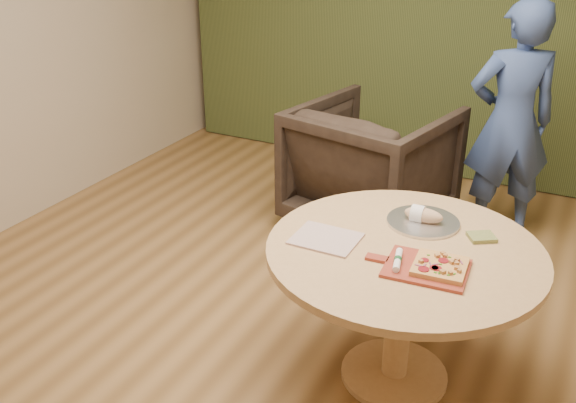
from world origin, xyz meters
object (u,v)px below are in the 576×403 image
Objects in this scene: pizza_paddle at (424,268)px; person_standing at (511,123)px; bread_roll at (422,215)px; serving_tray at (423,222)px; flatbread_pizza at (440,266)px; pedestal_table at (403,274)px; armchair at (372,161)px; cutlery_roll at (398,260)px.

person_standing reaches higher than pizza_paddle.
serving_tray is at bearing -0.00° from bread_roll.
pizza_paddle is 0.07m from flatbread_pizza.
pedestal_table is at bearing 56.97° from person_standing.
serving_tray is 1.46m from armchair.
pedestal_table is 0.29m from flatbread_pizza.
person_standing is (0.14, 1.56, 0.07)m from serving_tray.
cutlery_roll is (-0.18, -0.04, 0.00)m from flatbread_pizza.
armchair reaches higher than bread_roll.
bread_roll reaches higher than pedestal_table.
serving_tray is 1.84× the size of bread_roll.
pedestal_table is at bearing 126.83° from armchair.
pedestal_table is 3.60× the size of serving_tray.
person_standing is at bearing 85.57° from pedestal_table.
cutlery_roll is at bearing 125.11° from armchair.
person_standing is (0.14, 1.84, 0.22)m from pedestal_table.
person_standing is (0.01, 1.98, 0.07)m from pizza_paddle.
cutlery_roll is 1.03× the size of bread_roll.
bread_roll is at bearing 91.43° from pedestal_table.
flatbread_pizza is 1.97m from person_standing.
cutlery_roll is 0.45m from serving_tray.
flatbread_pizza reaches higher than serving_tray.
person_standing is at bearing 84.86° from serving_tray.
pizza_paddle is at bearing 128.56° from armchair.
serving_tray is 0.04m from bread_roll.
serving_tray is 0.21× the size of person_standing.
flatbread_pizza is 0.46m from serving_tray.
armchair is (-0.71, 1.25, -0.29)m from bread_roll.
cutlery_roll is at bearing 57.90° from person_standing.
cutlery_roll is at bearing -172.15° from pizza_paddle.
person_standing reaches higher than pedestal_table.
armchair is (-0.71, 1.52, -0.10)m from pedestal_table.
person_standing is (-0.05, 1.97, 0.05)m from flatbread_pizza.
pedestal_table is 2.81× the size of pizza_paddle.
pedestal_table is 0.24m from cutlery_roll.
pizza_paddle is at bearing -0.75° from cutlery_roll.
armchair is at bearing 115.14° from pedestal_table.
flatbread_pizza is 1.91m from armchair.
armchair is at bearing 119.58° from bread_roll.
cutlery_roll is 0.20× the size of armchair.
flatbread_pizza is 0.18m from cutlery_roll.
cutlery_roll is 2.01m from person_standing.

